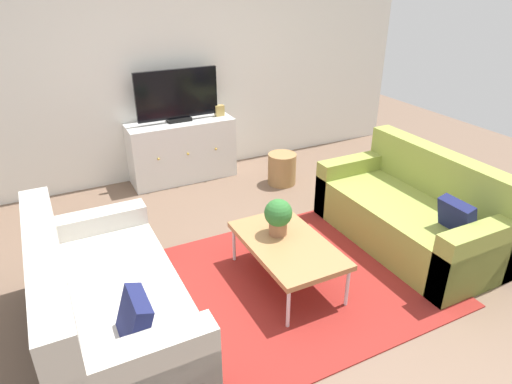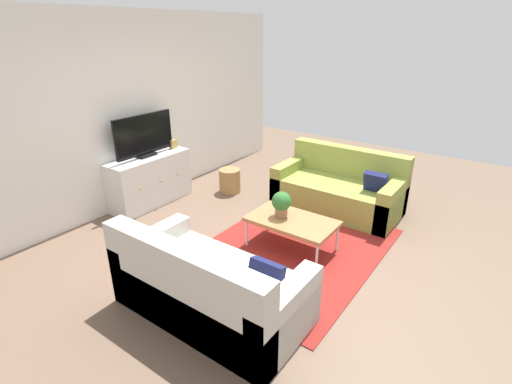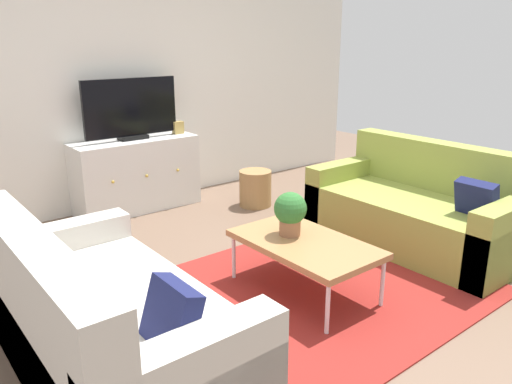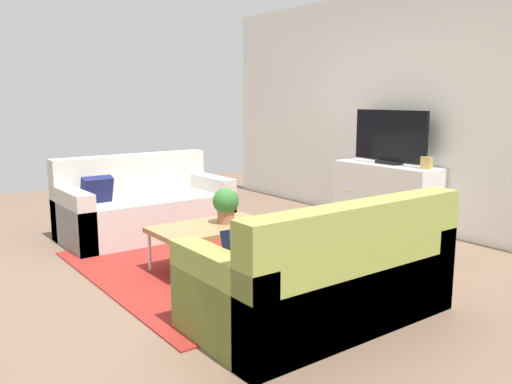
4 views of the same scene
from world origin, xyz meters
name	(u,v)px [view 4 (image 4 of 4)]	position (x,y,z in m)	size (l,w,h in m)	color
ground_plane	(222,265)	(0.00, 0.00, 0.00)	(10.00, 10.00, 0.00)	brown
wall_back	(410,109)	(0.00, 2.55, 1.35)	(6.40, 0.12, 2.70)	silver
area_rug	(208,268)	(0.00, -0.15, 0.01)	(2.50, 1.90, 0.01)	maroon
couch_left_side	(142,209)	(-1.44, -0.10, 0.29)	(0.90, 1.75, 0.86)	beige
couch_right_side	(327,281)	(1.44, -0.10, 0.29)	(0.90, 1.75, 0.86)	olive
coffee_table	(212,229)	(0.03, -0.12, 0.36)	(0.60, 1.02, 0.39)	#A37547
potted_plant	(226,204)	(0.03, 0.03, 0.56)	(0.23, 0.23, 0.31)	#936042
tv_console	(386,196)	(-0.06, 2.27, 0.37)	(1.27, 0.47, 0.74)	silver
flat_screen_tv	(390,137)	(-0.06, 2.29, 1.04)	(0.98, 0.16, 0.61)	black
mantel_clock	(427,163)	(0.46, 2.27, 0.80)	(0.11, 0.07, 0.13)	tan
wicker_basket	(424,240)	(0.96, 1.58, 0.19)	(0.34, 0.34, 0.38)	#9E7547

